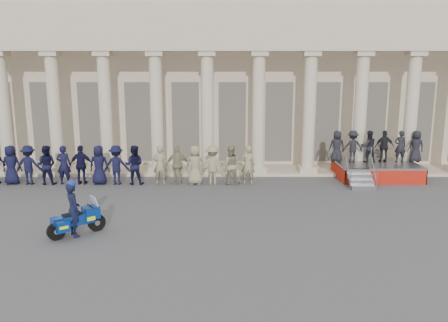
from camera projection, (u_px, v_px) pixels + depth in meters
ground at (162, 227)px, 15.05m from camera, size 90.00×90.00×0.00m
building at (191, 84)px, 28.63m from camera, size 40.00×12.50×9.00m
officer_rank at (89, 165)px, 20.72m from camera, size 15.55×0.71×1.88m
reviewing_stand at (373, 152)px, 21.91m from camera, size 4.79×3.84×2.40m
motorcycle at (77, 220)px, 14.17m from camera, size 1.61×1.39×1.23m
rider at (73, 208)px, 14.03m from camera, size 0.74×0.78×1.88m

